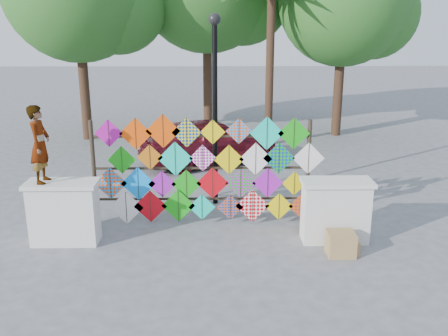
{
  "coord_description": "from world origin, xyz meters",
  "views": [
    {
      "loc": [
        0.31,
        -9.47,
        4.29
      ],
      "look_at": [
        0.48,
        0.6,
        1.31
      ],
      "focal_mm": 40.0,
      "sensor_mm": 36.0,
      "label": 1
    }
  ],
  "objects": [
    {
      "name": "vendor_woman",
      "position": [
        -3.03,
        -0.2,
        2.03
      ],
      "size": [
        0.38,
        0.56,
        1.51
      ],
      "primitive_type": "imported",
      "rotation": [
        0.0,
        0.0,
        1.54
      ],
      "color": "#99999E",
      "rests_on": "parapet_left"
    },
    {
      "name": "parapet_right",
      "position": [
        2.7,
        -0.2,
        0.65
      ],
      "size": [
        1.4,
        0.65,
        1.28
      ],
      "color": "silver",
      "rests_on": "ground"
    },
    {
      "name": "sedan",
      "position": [
        0.13,
        5.51,
        0.73
      ],
      "size": [
        4.6,
        3.29,
        1.45
      ],
      "primitive_type": "imported",
      "rotation": [
        0.0,
        0.0,
        1.98
      ],
      "color": "#560E18",
      "rests_on": "ground"
    },
    {
      "name": "kite_rack",
      "position": [
        0.09,
        0.72,
        1.2
      ],
      "size": [
        4.97,
        0.24,
        2.44
      ],
      "color": "#2D2419",
      "rests_on": "ground"
    },
    {
      "name": "cardboard_box_far",
      "position": [
        2.86,
        -0.84,
        0.14
      ],
      "size": [
        0.33,
        0.3,
        0.28
      ],
      "primitive_type": "cube",
      "color": "tan",
      "rests_on": "ground"
    },
    {
      "name": "lamppost",
      "position": [
        0.3,
        2.0,
        2.69
      ],
      "size": [
        0.28,
        0.28,
        4.46
      ],
      "color": "black",
      "rests_on": "ground"
    },
    {
      "name": "ground",
      "position": [
        0.0,
        0.0,
        0.0
      ],
      "size": [
        80.0,
        80.0,
        0.0
      ],
      "primitive_type": "plane",
      "color": "gray",
      "rests_on": "ground"
    },
    {
      "name": "tree_east",
      "position": [
        5.09,
        9.53,
        4.99
      ],
      "size": [
        5.4,
        4.8,
        7.42
      ],
      "color": "#40281B",
      "rests_on": "ground"
    },
    {
      "name": "palm_tree",
      "position": [
        2.2,
        8.0,
        4.95
      ],
      "size": [
        3.62,
        3.62,
        5.83
      ],
      "color": "#40281B",
      "rests_on": "ground"
    },
    {
      "name": "parapet_left",
      "position": [
        -2.7,
        -0.2,
        0.65
      ],
      "size": [
        1.4,
        0.65,
        1.28
      ],
      "color": "silver",
      "rests_on": "ground"
    },
    {
      "name": "cardboard_box_near",
      "position": [
        2.68,
        -0.85,
        0.23
      ],
      "size": [
        0.52,
        0.46,
        0.46
      ],
      "primitive_type": "cube",
      "color": "tan",
      "rests_on": "ground"
    }
  ]
}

